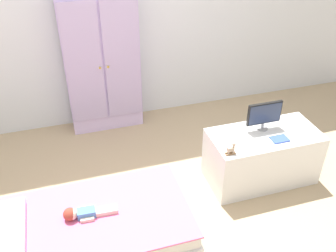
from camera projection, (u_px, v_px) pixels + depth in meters
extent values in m
cube|color=tan|center=(147.00, 211.00, 3.19)|extent=(10.00, 10.00, 0.02)
cube|color=white|center=(88.00, 237.00, 2.87)|extent=(1.54, 0.83, 0.13)
cube|color=silver|center=(86.00, 225.00, 2.80)|extent=(1.50, 0.79, 0.12)
cube|color=pink|center=(85.00, 219.00, 2.76)|extent=(1.53, 0.82, 0.02)
cube|color=silver|center=(1.00, 234.00, 2.60)|extent=(0.32, 0.60, 0.06)
cube|color=#4C84C6|center=(87.00, 213.00, 2.76)|extent=(0.13, 0.09, 0.06)
cube|color=beige|center=(106.00, 209.00, 2.81)|extent=(0.16, 0.04, 0.04)
cube|color=beige|center=(107.00, 212.00, 2.78)|extent=(0.16, 0.04, 0.04)
cube|color=beige|center=(86.00, 209.00, 2.81)|extent=(0.10, 0.03, 0.03)
cube|color=beige|center=(87.00, 220.00, 2.73)|extent=(0.10, 0.03, 0.03)
sphere|color=beige|center=(71.00, 214.00, 2.73)|extent=(0.09, 0.09, 0.09)
sphere|color=#9E3D2D|center=(70.00, 214.00, 2.73)|extent=(0.10, 0.10, 0.10)
cube|color=silver|center=(102.00, 62.00, 3.87)|extent=(0.76, 0.24, 1.52)
cube|color=#AF9DC9|center=(84.00, 65.00, 3.70)|extent=(0.36, 0.02, 1.24)
cube|color=#AF9DC9|center=(122.00, 61.00, 3.79)|extent=(0.36, 0.02, 1.24)
sphere|color=gold|center=(100.00, 68.00, 3.74)|extent=(0.02, 0.02, 0.02)
sphere|color=gold|center=(108.00, 67.00, 3.76)|extent=(0.02, 0.02, 0.02)
cube|color=white|center=(262.00, 156.00, 3.40)|extent=(0.96, 0.47, 0.49)
cylinder|color=#99999E|center=(262.00, 128.00, 3.33)|extent=(0.10, 0.10, 0.01)
cylinder|color=#99999E|center=(262.00, 125.00, 3.31)|extent=(0.02, 0.02, 0.05)
cube|color=black|center=(264.00, 113.00, 3.24)|extent=(0.31, 0.02, 0.20)
cube|color=#28334C|center=(265.00, 114.00, 3.23)|extent=(0.29, 0.01, 0.18)
cube|color=#8E6642|center=(230.00, 152.00, 3.03)|extent=(0.08, 0.01, 0.01)
cube|color=#8E6642|center=(231.00, 154.00, 3.02)|extent=(0.08, 0.01, 0.01)
cube|color=tan|center=(231.00, 149.00, 3.00)|extent=(0.06, 0.02, 0.03)
cylinder|color=tan|center=(232.00, 151.00, 3.03)|extent=(0.01, 0.01, 0.02)
cylinder|color=tan|center=(233.00, 152.00, 3.01)|extent=(0.01, 0.01, 0.02)
cylinder|color=tan|center=(228.00, 152.00, 3.02)|extent=(0.01, 0.01, 0.02)
cylinder|color=tan|center=(229.00, 153.00, 3.00)|extent=(0.01, 0.01, 0.02)
cylinder|color=tan|center=(234.00, 146.00, 2.99)|extent=(0.02, 0.02, 0.02)
sphere|color=tan|center=(234.00, 144.00, 2.98)|extent=(0.03, 0.03, 0.03)
cube|color=blue|center=(280.00, 139.00, 3.19)|extent=(0.15, 0.10, 0.01)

